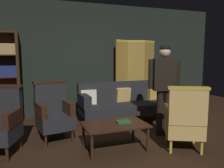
# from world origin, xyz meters

# --- Properties ---
(ground_plane) EXTENTS (10.00, 10.00, 0.00)m
(ground_plane) POSITION_xyz_m (0.00, 0.00, 0.00)
(ground_plane) COLOR black
(back_wall) EXTENTS (7.20, 0.10, 2.80)m
(back_wall) POSITION_xyz_m (0.00, 2.45, 1.40)
(back_wall) COLOR black
(back_wall) RESTS_ON ground_plane
(folding_screen) EXTENTS (1.27, 0.30, 1.90)m
(folding_screen) POSITION_xyz_m (1.22, 2.28, 0.99)
(folding_screen) COLOR olive
(folding_screen) RESTS_ON ground_plane
(velvet_couch) EXTENTS (2.12, 0.78, 0.88)m
(velvet_couch) POSITION_xyz_m (0.55, 1.45, 0.45)
(velvet_couch) COLOR black
(velvet_couch) RESTS_ON ground_plane
(coffee_table) EXTENTS (1.00, 0.64, 0.42)m
(coffee_table) POSITION_xyz_m (-0.25, -0.02, 0.37)
(coffee_table) COLOR black
(coffee_table) RESTS_ON ground_plane
(armchair_gilt_accent) EXTENTS (0.77, 0.77, 1.04)m
(armchair_gilt_accent) POSITION_xyz_m (0.79, -0.41, 0.49)
(armchair_gilt_accent) COLOR gold
(armchair_gilt_accent) RESTS_ON ground_plane
(armchair_wing_left) EXTENTS (0.68, 0.68, 1.04)m
(armchair_wing_left) POSITION_xyz_m (-1.12, 0.77, 0.49)
(armchair_wing_left) COLOR black
(armchair_wing_left) RESTS_ON ground_plane
(standing_figure) EXTENTS (0.56, 0.33, 1.70)m
(standing_figure) POSITION_xyz_m (0.83, 0.28, 1.03)
(standing_figure) COLOR black
(standing_figure) RESTS_ON ground_plane
(potted_plant) EXTENTS (0.54, 0.54, 0.83)m
(potted_plant) POSITION_xyz_m (-1.19, 1.79, 0.48)
(potted_plant) COLOR brown
(potted_plant) RESTS_ON ground_plane
(book_green_cloth) EXTENTS (0.23, 0.16, 0.03)m
(book_green_cloth) POSITION_xyz_m (-0.10, -0.01, 0.44)
(book_green_cloth) COLOR #1E4C28
(book_green_cloth) RESTS_ON coffee_table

